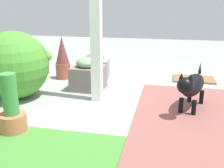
{
  "coord_description": "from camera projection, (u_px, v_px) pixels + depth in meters",
  "views": [
    {
      "loc": [
        -0.44,
        3.29,
        1.25
      ],
      "look_at": [
        0.23,
        0.2,
        0.27
      ],
      "focal_mm": 43.06,
      "sensor_mm": 36.0,
      "label": 1
    }
  ],
  "objects": [
    {
      "name": "ground_plane",
      "position": [
        132.0,
        100.0,
        3.53
      ],
      "size": [
        12.0,
        12.0,
        0.0
      ],
      "primitive_type": "plane",
      "color": "#98A096"
    },
    {
      "name": "brick_path",
      "position": [
        219.0,
        124.0,
        2.83
      ],
      "size": [
        1.8,
        2.4,
        0.02
      ],
      "primitive_type": "cube",
      "color": "#8B514A",
      "rests_on": "ground"
    },
    {
      "name": "porch_pillar",
      "position": [
        96.0,
        3.0,
        3.18
      ],
      "size": [
        0.13,
        0.13,
        2.46
      ],
      "primitive_type": "cube",
      "color": "white",
      "rests_on": "ground"
    },
    {
      "name": "stone_planter_nearest",
      "position": [
        95.0,
        67.0,
        4.49
      ],
      "size": [
        0.48,
        0.41,
        0.43
      ],
      "color": "gray",
      "rests_on": "ground"
    },
    {
      "name": "stone_planter_near",
      "position": [
        88.0,
        75.0,
        3.91
      ],
      "size": [
        0.47,
        0.45,
        0.48
      ],
      "color": "gray",
      "rests_on": "ground"
    },
    {
      "name": "round_shrub",
      "position": [
        15.0,
        65.0,
        3.52
      ],
      "size": [
        0.89,
        0.89,
        0.89
      ],
      "primitive_type": "sphere",
      "color": "#478D2F",
      "rests_on": "ground"
    },
    {
      "name": "terracotta_pot_tall",
      "position": [
        12.0,
        111.0,
        2.64
      ],
      "size": [
        0.27,
        0.27,
        0.6
      ],
      "color": "#CA6A4D",
      "rests_on": "ground"
    },
    {
      "name": "terracotta_pot_spiky",
      "position": [
        63.0,
        59.0,
        4.43
      ],
      "size": [
        0.24,
        0.24,
        0.7
      ],
      "color": "#A85341",
      "rests_on": "ground"
    },
    {
      "name": "terracotta_pot_broad",
      "position": [
        40.0,
        60.0,
        4.74
      ],
      "size": [
        0.42,
        0.42,
        0.43
      ],
      "color": "#AE643E",
      "rests_on": "ground"
    },
    {
      "name": "dog",
      "position": [
        192.0,
        86.0,
        3.11
      ],
      "size": [
        0.4,
        0.77,
        0.53
      ],
      "color": "black",
      "rests_on": "ground"
    },
    {
      "name": "doormat",
      "position": [
        194.0,
        79.0,
        4.43
      ],
      "size": [
        0.66,
        0.42,
        0.03
      ],
      "primitive_type": "cube",
      "rotation": [
        0.0,
        0.0,
        0.0
      ],
      "color": "brown",
      "rests_on": "ground"
    }
  ]
}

